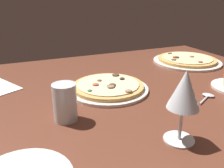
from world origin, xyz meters
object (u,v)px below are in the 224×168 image
object	(u,v)px
pizza_side	(187,60)
water_glass	(65,105)
pizza_main	(108,87)
spoon	(207,96)
wine_glass_near	(184,92)

from	to	relation	value
pizza_side	water_glass	bearing A→B (deg)	25.44
pizza_main	pizza_side	distance (cm)	53.26
pizza_main	spoon	size ratio (longest dim) A/B	2.95
pizza_main	wine_glass_near	xyz separation A→B (cm)	(-3.53, 35.21, 11.13)
water_glass	pizza_side	bearing A→B (deg)	-154.56
pizza_main	water_glass	distance (cm)	24.14
pizza_side	wine_glass_near	size ratio (longest dim) A/B	1.89
pizza_side	spoon	distance (cm)	43.20
pizza_side	spoon	bearing A→B (deg)	58.97
pizza_main	wine_glass_near	bearing A→B (deg)	95.72
pizza_side	water_glass	xyz separation A→B (cm)	(68.90, 32.78, 3.34)
wine_glass_near	water_glass	world-z (taller)	wine_glass_near
pizza_main	spoon	xyz separation A→B (cm)	(-27.88, 19.06, -0.75)
spoon	water_glass	bearing A→B (deg)	-5.18
pizza_main	water_glass	size ratio (longest dim) A/B	2.74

